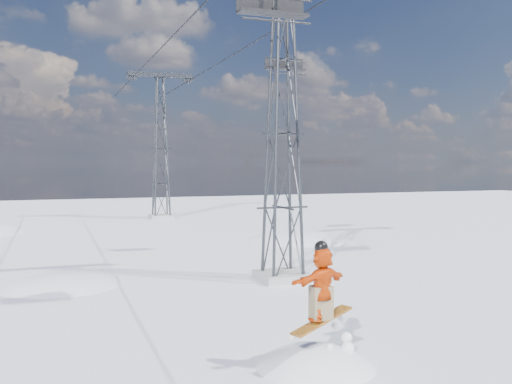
{
  "coord_description": "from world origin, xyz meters",
  "views": [
    {
      "loc": [
        -7.34,
        -11.66,
        4.45
      ],
      "look_at": [
        -1.68,
        4.06,
        3.57
      ],
      "focal_mm": 40.0,
      "sensor_mm": 36.0,
      "label": 1
    }
  ],
  "objects": [
    {
      "name": "ground",
      "position": [
        0.0,
        0.0,
        0.0
      ],
      "size": [
        120.0,
        120.0,
        0.0
      ],
      "primitive_type": "plane",
      "color": "white",
      "rests_on": "ground"
    },
    {
      "name": "lift_tower_near",
      "position": [
        0.8,
        8.0,
        5.47
      ],
      "size": [
        5.2,
        1.8,
        11.43
      ],
      "color": "#999999",
      "rests_on": "ground"
    },
    {
      "name": "lift_tower_far",
      "position": [
        0.8,
        33.0,
        5.47
      ],
      "size": [
        5.2,
        1.8,
        11.43
      ],
      "color": "#999999",
      "rests_on": "ground"
    },
    {
      "name": "haul_cables",
      "position": [
        0.8,
        19.5,
        10.85
      ],
      "size": [
        4.46,
        51.0,
        0.06
      ],
      "color": "black",
      "rests_on": "ground"
    },
    {
      "name": "lift_chair_near",
      "position": [
        -1.4,
        3.48,
        8.82
      ],
      "size": [
        2.04,
        0.59,
        2.53
      ],
      "color": "black",
      "rests_on": "ground"
    },
    {
      "name": "lift_chair_mid",
      "position": [
        3.0,
        13.04,
        8.96
      ],
      "size": [
        1.91,
        0.55,
        2.37
      ],
      "color": "black",
      "rests_on": "ground"
    }
  ]
}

